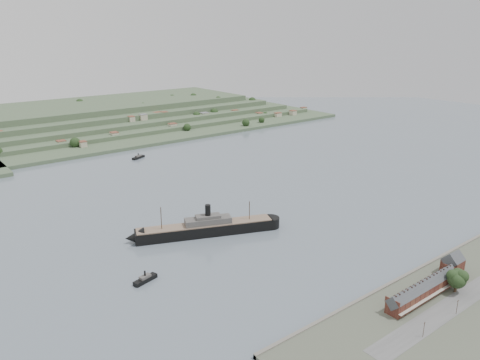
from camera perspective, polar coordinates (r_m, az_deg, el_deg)
ground at (r=381.90m, az=0.18°, el=-3.33°), size 1400.00×1400.00×0.00m
near_shore at (r=275.69m, az=25.76°, el=-13.92°), size 220.00×80.00×2.60m
terrace_row at (r=271.96m, az=21.39°, el=-12.34°), size 55.60×9.80×11.07m
gabled_building at (r=302.84m, az=24.50°, el=-9.27°), size 10.40×10.18×14.09m
far_peninsula at (r=728.12m, az=-17.66°, el=7.05°), size 760.00×309.00×30.00m
steamship at (r=331.01m, az=-4.70°, el=-5.92°), size 105.26×51.57×26.53m
tugboat at (r=279.43m, az=-11.48°, el=-11.75°), size 15.76×7.75×6.85m
ferry_east at (r=537.87m, az=-12.29°, el=2.75°), size 17.45×11.38×6.39m
fig_tree at (r=282.86m, az=25.05°, el=-10.80°), size 12.32×10.67×13.75m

